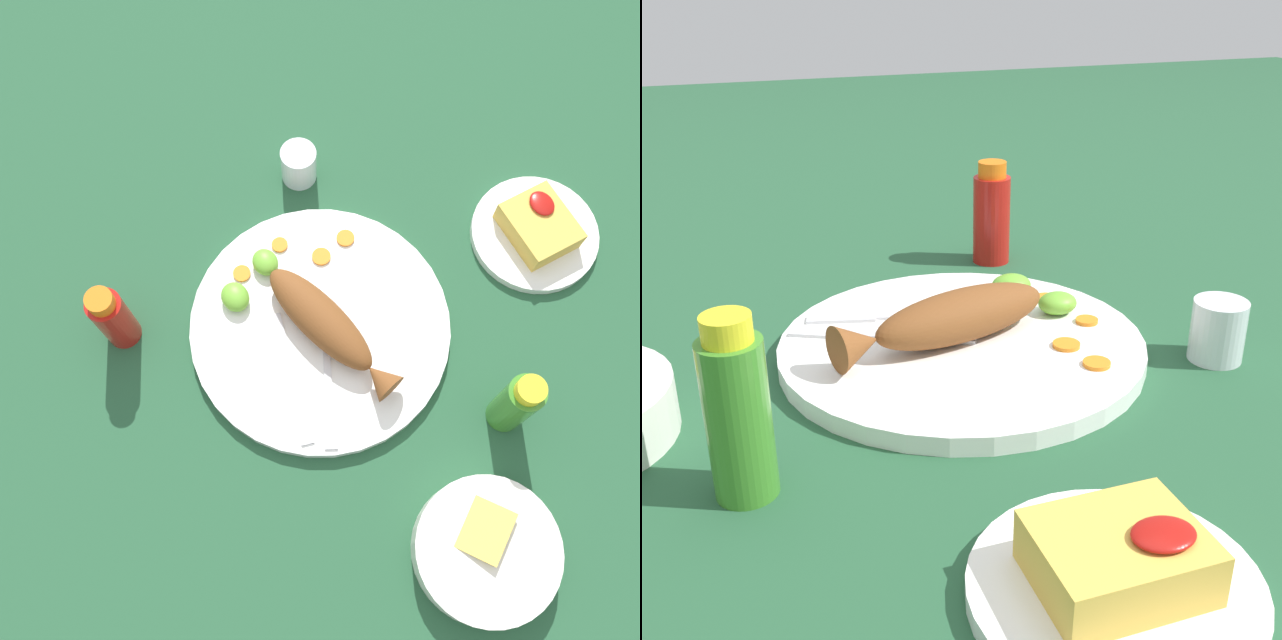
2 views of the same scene
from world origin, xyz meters
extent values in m
plane|color=#235133|center=(0.00, 0.00, 0.00)|extent=(4.00, 4.00, 0.00)
cylinder|color=white|center=(0.00, 0.00, 0.01)|extent=(0.36, 0.36, 0.02)
ellipsoid|color=brown|center=(0.00, 0.00, 0.04)|extent=(0.20, 0.11, 0.05)
cone|color=brown|center=(-0.11, -0.03, 0.04)|extent=(0.05, 0.05, 0.05)
cube|color=silver|center=(-0.04, 0.01, 0.02)|extent=(0.11, 0.06, 0.00)
cube|color=silver|center=(-0.13, 0.05, 0.02)|extent=(0.07, 0.05, 0.00)
cube|color=silver|center=(-0.01, 0.06, 0.02)|extent=(0.11, 0.04, 0.00)
cube|color=silver|center=(-0.10, 0.08, 0.02)|extent=(0.07, 0.03, 0.00)
cylinder|color=orange|center=(0.10, -0.09, 0.02)|extent=(0.03, 0.03, 0.00)
cylinder|color=orange|center=(0.09, -0.05, 0.02)|extent=(0.03, 0.03, 0.00)
cylinder|color=orange|center=(0.13, -0.01, 0.02)|extent=(0.02, 0.02, 0.00)
cylinder|color=orange|center=(0.12, 0.06, 0.02)|extent=(0.02, 0.02, 0.00)
ellipsoid|color=#6BB233|center=(0.11, 0.02, 0.03)|extent=(0.04, 0.04, 0.02)
ellipsoid|color=#6BB233|center=(0.09, 0.08, 0.03)|extent=(0.04, 0.04, 0.02)
cylinder|color=#B21914|center=(0.12, 0.24, 0.06)|extent=(0.05, 0.05, 0.11)
cylinder|color=orange|center=(0.12, 0.24, 0.12)|extent=(0.04, 0.04, 0.02)
cylinder|color=#3D8428|center=(-0.22, -0.16, 0.06)|extent=(0.05, 0.05, 0.12)
cylinder|color=yellow|center=(-0.22, -0.16, 0.13)|extent=(0.04, 0.04, 0.02)
cylinder|color=silver|center=(0.23, -0.09, 0.03)|extent=(0.05, 0.05, 0.06)
cylinder|color=white|center=(0.23, -0.09, 0.01)|extent=(0.04, 0.04, 0.03)
cylinder|color=white|center=(-0.02, -0.34, 0.01)|extent=(0.18, 0.18, 0.01)
cube|color=gold|center=(-0.02, -0.34, 0.03)|extent=(0.10, 0.08, 0.04)
ellipsoid|color=#AD140F|center=(0.00, -0.35, 0.05)|extent=(0.04, 0.03, 0.01)
camera|label=1|loc=(-0.28, 0.15, 0.94)|focal=40.00mm
camera|label=2|loc=(-0.23, -0.67, 0.36)|focal=45.00mm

